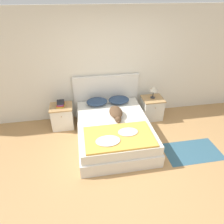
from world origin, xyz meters
The scene contains 13 objects.
ground_plane centered at (0.00, 0.00, 0.00)m, with size 16.00×16.00×0.00m, color tan.
wall_back centered at (0.00, 2.13, 1.27)m, with size 9.00×0.06×2.55m.
bed centered at (-0.14, 1.06, 0.23)m, with size 1.51×1.95×0.47m.
headboard centered at (-0.14, 2.06, 0.57)m, with size 1.59×0.06×1.09m.
nightstand_left centered at (-1.23, 1.73, 0.28)m, with size 0.50×0.46×0.55m.
nightstand_right centered at (0.95, 1.73, 0.28)m, with size 0.50×0.46×0.55m.
pillow_left centered at (-0.40, 1.80, 0.55)m, with size 0.49×0.36×0.15m.
pillow_right centered at (0.13, 1.80, 0.55)m, with size 0.49×0.36×0.15m.
quilt centered at (-0.15, 0.51, 0.49)m, with size 1.27×0.77×0.06m.
dog centered at (-0.05, 1.24, 0.55)m, with size 0.27×0.65×0.18m.
book_stack centered at (-1.22, 1.75, 0.60)m, with size 0.19×0.25×0.11m.
table_lamp centered at (0.95, 1.76, 0.79)m, with size 0.18×0.18×0.31m.
rug centered at (1.36, 0.39, 0.00)m, with size 1.13×0.66×0.00m.
Camera 1 is at (-0.76, -2.29, 2.81)m, focal length 32.00 mm.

